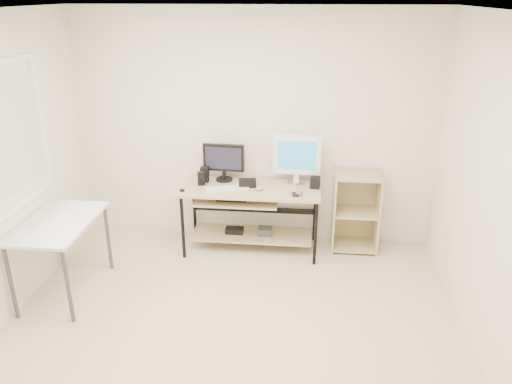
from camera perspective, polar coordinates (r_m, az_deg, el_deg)
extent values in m
cube|color=beige|center=(4.36, -3.08, -16.82)|extent=(4.00, 4.00, 0.01)
cube|color=white|center=(3.40, -4.02, 19.92)|extent=(4.00, 4.00, 0.01)
cube|color=silver|center=(5.57, -0.18, 7.16)|extent=(4.00, 0.01, 2.60)
cube|color=silver|center=(3.91, 26.85, -1.89)|extent=(0.01, 4.00, 2.60)
cube|color=white|center=(4.85, -26.24, 5.69)|extent=(0.01, 1.00, 1.20)
cube|color=tan|center=(5.42, -0.56, 0.44)|extent=(1.50, 0.65, 0.03)
cube|color=tan|center=(5.43, -2.19, -0.82)|extent=(0.90, 0.49, 0.02)
cube|color=tan|center=(5.70, -0.48, -4.85)|extent=(1.35, 0.46, 0.02)
cube|color=black|center=(5.43, -2.71, -0.65)|extent=(0.33, 0.22, 0.01)
cylinder|color=black|center=(5.36, -0.15, -0.97)|extent=(0.14, 0.01, 0.01)
cube|color=#3D3D3F|center=(5.67, 1.03, -4.47)|extent=(0.15, 0.15, 0.08)
cube|color=black|center=(5.71, -2.49, -4.40)|extent=(0.20, 0.12, 0.06)
cylinder|color=black|center=(5.43, -8.37, -4.06)|extent=(0.04, 0.04, 0.72)
cylinder|color=black|center=(5.94, -7.07, -1.67)|extent=(0.04, 0.04, 0.72)
cylinder|color=black|center=(5.28, 6.81, -4.78)|extent=(0.04, 0.04, 0.72)
cylinder|color=black|center=(5.80, 6.77, -2.25)|extent=(0.04, 0.04, 0.72)
cube|color=white|center=(4.96, -21.71, -3.31)|extent=(0.60, 1.00, 0.03)
cylinder|color=#3D3D3F|center=(4.91, -26.21, -9.33)|extent=(0.04, 0.04, 0.72)
cylinder|color=#3D3D3F|center=(5.60, -21.48, -4.64)|extent=(0.04, 0.04, 0.72)
cylinder|color=#3D3D3F|center=(4.66, -20.69, -10.07)|extent=(0.04, 0.04, 0.72)
cylinder|color=#3D3D3F|center=(5.39, -16.53, -5.04)|extent=(0.04, 0.04, 0.72)
cube|color=tan|center=(5.62, 8.86, -2.16)|extent=(0.02, 0.40, 0.90)
cube|color=tan|center=(5.67, 13.70, -2.33)|extent=(0.02, 0.40, 0.90)
cube|color=tan|center=(5.81, 11.14, -1.48)|extent=(0.50, 0.02, 0.90)
cube|color=tan|center=(5.82, 10.99, -5.93)|extent=(0.46, 0.38, 0.02)
cube|color=tan|center=(5.64, 11.29, -2.24)|extent=(0.46, 0.38, 0.02)
cube|color=tan|center=(5.48, 11.62, 1.86)|extent=(0.46, 0.38, 0.02)
cylinder|color=black|center=(5.61, -3.65, 1.45)|extent=(0.19, 0.19, 0.02)
cylinder|color=black|center=(5.59, -3.66, 2.00)|extent=(0.04, 0.04, 0.10)
cube|color=black|center=(5.53, -3.71, 3.95)|extent=(0.46, 0.07, 0.31)
cube|color=black|center=(5.50, -3.76, 3.86)|extent=(0.39, 0.03, 0.24)
cube|color=silver|center=(5.52, 4.59, 1.04)|extent=(0.19, 0.17, 0.02)
cylinder|color=silver|center=(5.50, 4.61, 1.62)|extent=(0.05, 0.05, 0.10)
cube|color=white|center=(5.41, 4.69, 4.29)|extent=(0.52, 0.08, 0.43)
cube|color=teal|center=(5.39, 4.68, 4.20)|extent=(0.44, 0.03, 0.35)
cube|color=white|center=(5.36, -3.32, 0.42)|extent=(0.48, 0.27, 0.02)
ellipsoid|color=#BBBBC1|center=(5.33, 0.47, 0.49)|extent=(0.12, 0.14, 0.04)
cube|color=black|center=(5.39, -0.98, 1.03)|extent=(0.20, 0.11, 0.09)
cube|color=black|center=(5.57, -5.84, 1.51)|extent=(0.08, 0.08, 0.07)
cube|color=black|center=(5.55, -5.88, 2.35)|extent=(0.09, 0.09, 0.10)
cube|color=black|center=(5.41, 6.77, 1.10)|extent=(0.11, 0.11, 0.12)
cube|color=black|center=(5.47, -6.29, 1.56)|extent=(0.09, 0.07, 0.16)
cylinder|color=black|center=(5.35, -8.43, 0.20)|extent=(0.06, 0.06, 0.02)
cube|color=black|center=(5.21, 4.51, -0.29)|extent=(0.09, 0.13, 0.01)
cylinder|color=#977044|center=(5.20, 4.91, -0.37)|extent=(0.08, 0.08, 0.01)
cylinder|color=white|center=(5.18, 4.93, 0.29)|extent=(0.07, 0.07, 0.12)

